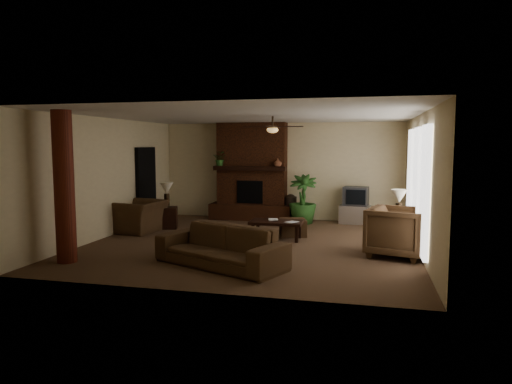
% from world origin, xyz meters
% --- Properties ---
extents(room_shell, '(7.00, 7.00, 7.00)m').
position_xyz_m(room_shell, '(0.00, 0.00, 1.40)').
color(room_shell, brown).
rests_on(room_shell, ground).
extents(fireplace, '(2.40, 0.70, 2.80)m').
position_xyz_m(fireplace, '(-0.80, 3.22, 1.16)').
color(fireplace, '#562A16').
rests_on(fireplace, ground).
extents(windows, '(0.08, 3.65, 2.35)m').
position_xyz_m(windows, '(3.45, 0.20, 1.35)').
color(windows, white).
rests_on(windows, ground).
extents(log_column, '(0.36, 0.36, 2.80)m').
position_xyz_m(log_column, '(-2.95, -2.40, 1.40)').
color(log_column, maroon).
rests_on(log_column, ground).
extents(doorway, '(0.10, 1.00, 2.10)m').
position_xyz_m(doorway, '(-3.44, 1.80, 1.05)').
color(doorway, black).
rests_on(doorway, ground).
extents(ceiling_fan, '(1.35, 1.35, 0.37)m').
position_xyz_m(ceiling_fan, '(0.40, 0.30, 2.53)').
color(ceiling_fan, black).
rests_on(ceiling_fan, ceiling).
extents(sofa, '(2.53, 1.63, 0.96)m').
position_xyz_m(sofa, '(-0.08, -1.99, 0.48)').
color(sofa, '#4F3722').
rests_on(sofa, ground).
extents(armchair_left, '(0.91, 1.28, 1.04)m').
position_xyz_m(armchair_left, '(-3.05, 0.66, 0.52)').
color(armchair_left, '#4F3722').
rests_on(armchair_left, ground).
extents(armchair_right, '(1.22, 1.27, 1.08)m').
position_xyz_m(armchair_right, '(3.05, -0.55, 0.54)').
color(armchair_right, '#4F3722').
rests_on(armchair_right, ground).
extents(coffee_table, '(1.20, 0.70, 0.43)m').
position_xyz_m(coffee_table, '(0.46, 0.53, 0.37)').
color(coffee_table, black).
rests_on(coffee_table, ground).
extents(ottoman, '(0.74, 0.74, 0.40)m').
position_xyz_m(ottoman, '(0.76, 1.03, 0.20)').
color(ottoman, '#4F3722').
rests_on(ottoman, ground).
extents(tv_stand, '(0.87, 0.53, 0.50)m').
position_xyz_m(tv_stand, '(2.16, 3.15, 0.25)').
color(tv_stand, silver).
rests_on(tv_stand, ground).
extents(tv, '(0.71, 0.61, 0.52)m').
position_xyz_m(tv, '(2.18, 3.14, 0.76)').
color(tv, '#3B3B3E').
rests_on(tv, tv_stand).
extents(floor_vase, '(0.34, 0.34, 0.77)m').
position_xyz_m(floor_vase, '(0.36, 3.15, 0.43)').
color(floor_vase, '#2E2119').
rests_on(floor_vase, ground).
extents(floor_plant, '(0.88, 1.41, 0.76)m').
position_xyz_m(floor_plant, '(0.75, 2.82, 0.38)').
color(floor_plant, '#2F5F26').
rests_on(floor_plant, ground).
extents(side_table_left, '(0.63, 0.63, 0.55)m').
position_xyz_m(side_table_left, '(-2.60, 1.28, 0.28)').
color(side_table_left, black).
rests_on(side_table_left, ground).
extents(lamp_left, '(0.39, 0.39, 0.65)m').
position_xyz_m(lamp_left, '(-2.61, 1.31, 1.00)').
color(lamp_left, black).
rests_on(lamp_left, side_table_left).
extents(side_table_right, '(0.55, 0.55, 0.55)m').
position_xyz_m(side_table_right, '(3.15, 0.73, 0.28)').
color(side_table_right, black).
rests_on(side_table_right, ground).
extents(lamp_right, '(0.37, 0.37, 0.65)m').
position_xyz_m(lamp_right, '(3.15, 0.71, 1.00)').
color(lamp_right, black).
rests_on(lamp_right, side_table_right).
extents(mantel_plant, '(0.39, 0.43, 0.33)m').
position_xyz_m(mantel_plant, '(-1.67, 2.96, 1.72)').
color(mantel_plant, '#2F5F26').
rests_on(mantel_plant, fireplace).
extents(mantel_vase, '(0.26, 0.26, 0.22)m').
position_xyz_m(mantel_vase, '(0.02, 2.92, 1.67)').
color(mantel_vase, brown).
rests_on(mantel_vase, fireplace).
extents(book_a, '(0.22, 0.08, 0.29)m').
position_xyz_m(book_a, '(0.26, 0.57, 0.57)').
color(book_a, '#999999').
rests_on(book_a, coffee_table).
extents(book_b, '(0.20, 0.13, 0.29)m').
position_xyz_m(book_b, '(0.74, 0.42, 0.58)').
color(book_b, '#999999').
rests_on(book_b, coffee_table).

